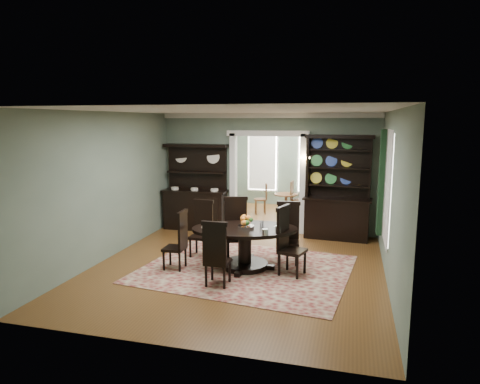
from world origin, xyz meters
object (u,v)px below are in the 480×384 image
at_px(welsh_dresser, 337,201).
at_px(parlor_table, 286,201).
at_px(dining_table, 245,240).
at_px(sideboard, 196,199).

height_order(welsh_dresser, parlor_table, welsh_dresser).
bearing_deg(parlor_table, welsh_dresser, -53.97).
xyz_separation_m(dining_table, parlor_table, (0.06, 4.79, -0.12)).
bearing_deg(welsh_dresser, dining_table, -117.52).
relative_size(dining_table, welsh_dresser, 0.92).
height_order(sideboard, welsh_dresser, welsh_dresser).
bearing_deg(dining_table, welsh_dresser, 43.39).
relative_size(dining_table, sideboard, 1.03).
xyz_separation_m(sideboard, parlor_table, (2.06, 2.14, -0.35)).
relative_size(sideboard, welsh_dresser, 0.89).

